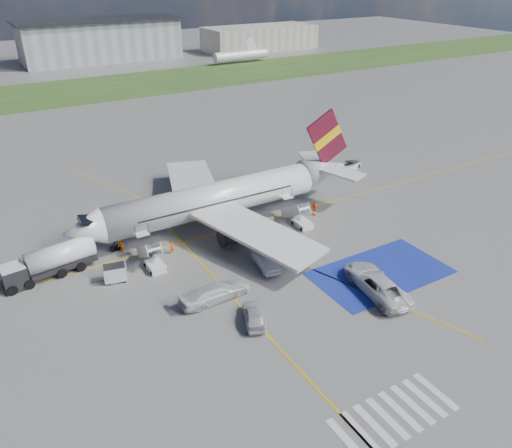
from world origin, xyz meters
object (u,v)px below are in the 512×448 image
(gpu_cart, at_px, (115,274))
(belt_loader, at_px, (349,168))
(airliner, at_px, (224,197))
(van_white_a, at_px, (377,281))
(car_silver_a, at_px, (254,315))
(van_white_b, at_px, (215,290))
(car_silver_b, at_px, (266,260))
(fuel_tanker, at_px, (50,264))

(gpu_cart, relative_size, belt_loader, 0.44)
(gpu_cart, bearing_deg, belt_loader, 28.48)
(airliner, xyz_separation_m, van_white_a, (5.84, -20.21, -2.17))
(car_silver_a, relative_size, van_white_b, 0.80)
(car_silver_b, bearing_deg, fuel_tanker, -16.58)
(gpu_cart, bearing_deg, van_white_a, -22.10)
(airliner, distance_m, car_silver_b, 11.46)
(belt_loader, height_order, car_silver_b, belt_loader)
(van_white_a, bearing_deg, fuel_tanker, -26.40)
(car_silver_b, bearing_deg, airliner, -85.14)
(airliner, xyz_separation_m, gpu_cart, (-15.15, -5.71, -2.59))
(fuel_tanker, xyz_separation_m, gpu_cart, (5.27, -4.34, -0.49))
(airliner, relative_size, gpu_cart, 15.42)
(gpu_cart, distance_m, car_silver_a, 15.14)
(van_white_b, bearing_deg, car_silver_a, -166.25)
(gpu_cart, distance_m, car_silver_b, 15.13)
(airliner, distance_m, belt_loader, 24.83)
(gpu_cart, distance_m, van_white_a, 25.51)
(fuel_tanker, relative_size, car_silver_b, 1.96)
(fuel_tanker, height_order, van_white_b, fuel_tanker)
(gpu_cart, bearing_deg, fuel_tanker, 153.07)
(car_silver_b, bearing_deg, car_silver_a, 61.86)
(car_silver_a, xyz_separation_m, car_silver_b, (5.59, 7.09, 0.05))
(gpu_cart, relative_size, van_white_a, 0.37)
(car_silver_a, bearing_deg, car_silver_b, -106.09)
(airliner, bearing_deg, car_silver_a, -109.94)
(van_white_a, bearing_deg, car_silver_a, 0.13)
(belt_loader, distance_m, van_white_b, 37.25)
(fuel_tanker, xyz_separation_m, belt_loader, (44.45, 6.85, -0.90))
(airliner, xyz_separation_m, car_silver_b, (-1.02, -11.12, -2.61))
(car_silver_a, distance_m, van_white_a, 12.61)
(airliner, distance_m, fuel_tanker, 20.56)
(van_white_b, bearing_deg, airliner, -33.55)
(gpu_cart, relative_size, van_white_b, 0.45)
(fuel_tanker, bearing_deg, car_silver_b, -34.59)
(fuel_tanker, distance_m, belt_loader, 44.98)
(belt_loader, relative_size, car_silver_a, 1.27)
(fuel_tanker, distance_m, car_silver_a, 21.78)
(airliner, xyz_separation_m, van_white_b, (-8.01, -13.50, -2.35))
(airliner, distance_m, gpu_cart, 16.39)
(airliner, height_order, belt_loader, airliner)
(airliner, relative_size, fuel_tanker, 3.95)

